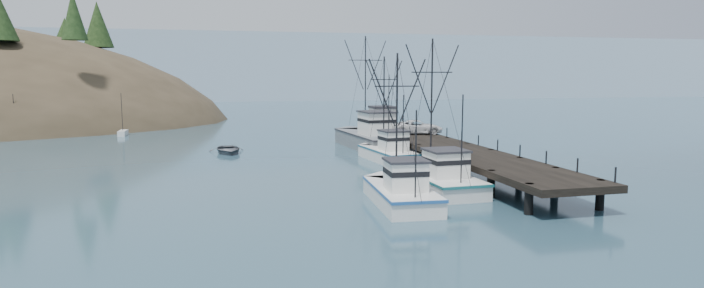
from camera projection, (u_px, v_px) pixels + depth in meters
name	position (u px, v px, depth m)	size (l,w,h in m)	color
ground	(339.00, 210.00, 36.00)	(400.00, 400.00, 0.00)	#28485A
pier	(443.00, 147.00, 54.47)	(6.00, 44.00, 2.00)	black
distant_ridge	(269.00, 99.00, 202.34)	(360.00, 40.00, 26.00)	#9EB2C6
distant_ridge_far	(131.00, 99.00, 205.26)	(180.00, 25.00, 18.00)	silver
moored_sailboats	(39.00, 132.00, 82.08)	(23.70, 14.50, 6.35)	silver
trawler_near	(436.00, 178.00, 42.65)	(4.30, 11.86, 11.94)	silver
trawler_mid	(400.00, 192.00, 37.71)	(4.11, 10.66, 10.63)	silver
trawler_far	(387.00, 153.00, 56.69)	(4.47, 10.77, 11.03)	silver
work_vessel	(370.00, 138.00, 66.57)	(6.25, 16.81, 13.85)	slate
pier_shed	(382.00, 117.00, 71.40)	(3.00, 3.20, 2.80)	silver
pickup_truck	(418.00, 127.00, 63.46)	(2.68, 5.80, 1.61)	silver
motorboat	(228.00, 153.00, 62.16)	(3.95, 5.53, 1.14)	#52555C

